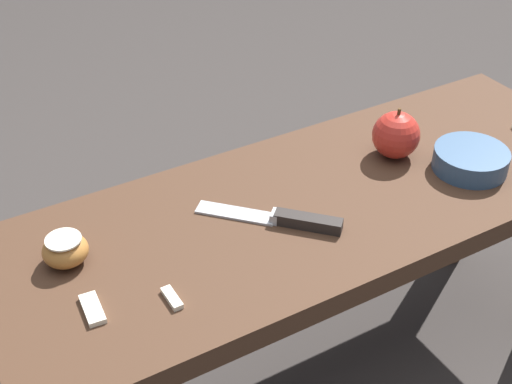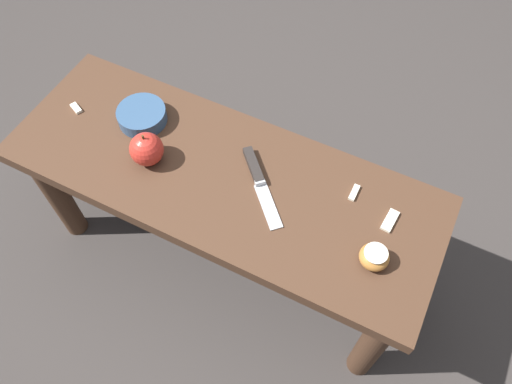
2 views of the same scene
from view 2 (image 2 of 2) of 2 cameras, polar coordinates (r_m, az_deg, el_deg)
name	(u,v)px [view 2 (image 2 of 2)]	position (r m, az deg, el deg)	size (l,w,h in m)	color
ground_plane	(229,252)	(1.66, -3.10, -6.89)	(8.00, 8.00, 0.00)	#383330
wooden_bench	(223,192)	(1.33, -3.83, -0.06)	(1.13, 0.41, 0.46)	#472D1E
knife	(257,176)	(1.25, 0.13, 1.89)	(0.19, 0.19, 0.02)	#B7BABF
apple_whole	(147,149)	(1.28, -12.40, 4.80)	(0.09, 0.09, 0.10)	red
apple_cut	(374,257)	(1.15, 13.37, -7.22)	(0.07, 0.07, 0.04)	#B27233
apple_slice_near_knife	(390,221)	(1.23, 15.06, -3.17)	(0.03, 0.06, 0.01)	white
apple_slice_center	(354,193)	(1.25, 11.16, -0.07)	(0.01, 0.05, 0.01)	white
apple_slice_near_bowl	(76,108)	(1.47, -19.87, 9.00)	(0.04, 0.03, 0.01)	white
bowl	(142,116)	(1.39, -12.90, 8.51)	(0.13, 0.13, 0.04)	#335175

